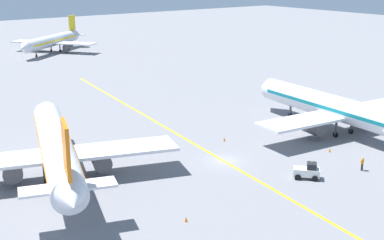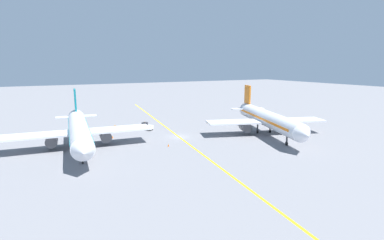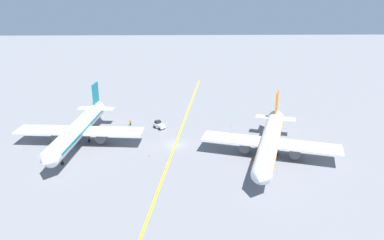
{
  "view_description": "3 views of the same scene",
  "coord_description": "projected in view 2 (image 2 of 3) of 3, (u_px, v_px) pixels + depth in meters",
  "views": [
    {
      "loc": [
        -41.37,
        -49.21,
        24.08
      ],
      "look_at": [
        -2.27,
        3.92,
        5.0
      ],
      "focal_mm": 50.0,
      "sensor_mm": 36.0,
      "label": 1
    },
    {
      "loc": [
        27.72,
        60.14,
        16.18
      ],
      "look_at": [
        -4.41,
        -1.98,
        3.19
      ],
      "focal_mm": 28.0,
      "sensor_mm": 36.0,
      "label": 2
    },
    {
      "loc": [
        -1.91,
        76.57,
        33.11
      ],
      "look_at": [
        -3.78,
        -2.73,
        4.8
      ],
      "focal_mm": 35.0,
      "sensor_mm": 36.0,
      "label": 3
    }
  ],
  "objects": [
    {
      "name": "airplane_at_gate",
      "position": [
        267.0,
        119.0,
        69.74
      ],
      "size": [
        28.25,
        34.7,
        10.6
      ],
      "color": "silver",
      "rests_on": "ground"
    },
    {
      "name": "ground_plane",
      "position": [
        179.0,
        137.0,
        68.0
      ],
      "size": [
        400.0,
        400.0,
        0.0
      ],
      "primitive_type": "plane",
      "color": "slate"
    },
    {
      "name": "traffic_cone_mid_apron",
      "position": [
        207.0,
        122.0,
        83.47
      ],
      "size": [
        0.32,
        0.32,
        0.55
      ],
      "primitive_type": "cone",
      "color": "orange",
      "rests_on": "ground"
    },
    {
      "name": "airplane_adjacent_stand",
      "position": [
        79.0,
        130.0,
        58.14
      ],
      "size": [
        28.33,
        35.55,
        10.6
      ],
      "color": "silver",
      "rests_on": "ground"
    },
    {
      "name": "traffic_cone_near_nose",
      "position": [
        168.0,
        145.0,
        59.98
      ],
      "size": [
        0.32,
        0.32,
        0.55
      ],
      "primitive_type": "cone",
      "color": "orange",
      "rests_on": "ground"
    },
    {
      "name": "baggage_tug_white",
      "position": [
        146.0,
        127.0,
        74.78
      ],
      "size": [
        3.14,
        3.22,
        2.11
      ],
      "color": "white",
      "rests_on": "ground"
    },
    {
      "name": "traffic_cone_by_wingtip",
      "position": [
        113.0,
        137.0,
        66.66
      ],
      "size": [
        0.32,
        0.32,
        0.55
      ],
      "primitive_type": "cone",
      "color": "orange",
      "rests_on": "ground"
    },
    {
      "name": "ground_crew_worker",
      "position": [
        115.0,
        128.0,
        73.4
      ],
      "size": [
        0.58,
        0.25,
        1.68
      ],
      "color": "#23232D",
      "rests_on": "ground"
    },
    {
      "name": "apron_yellow_centreline",
      "position": [
        179.0,
        137.0,
        68.0
      ],
      "size": [
        15.88,
        119.05,
        0.01
      ],
      "primitive_type": "cube",
      "rotation": [
        0.0,
        0.0,
        -0.13
      ],
      "color": "yellow",
      "rests_on": "ground"
    }
  ]
}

